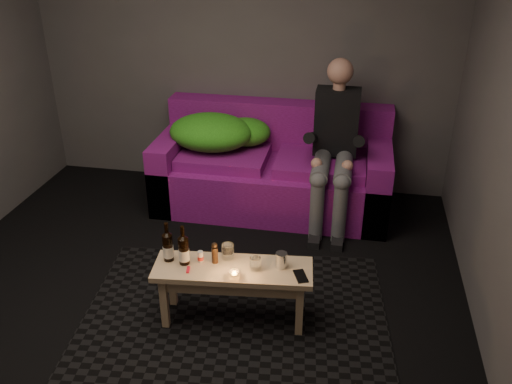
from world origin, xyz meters
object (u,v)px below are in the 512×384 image
(steel_cup, at_px, (281,260))
(person, at_px, (335,142))
(coffee_table, at_px, (233,277))
(beer_bottle_a, at_px, (168,246))
(sofa, at_px, (273,171))
(beer_bottle_b, at_px, (184,250))

(steel_cup, bearing_deg, person, 80.84)
(steel_cup, bearing_deg, coffee_table, -168.25)
(coffee_table, xyz_separation_m, beer_bottle_a, (-0.44, 0.01, 0.18))
(person, bearing_deg, coffee_table, -109.52)
(coffee_table, relative_size, steel_cup, 10.19)
(sofa, xyz_separation_m, coffee_table, (0.01, -1.72, 0.02))
(person, height_order, coffee_table, person)
(sofa, distance_m, steel_cup, 1.69)
(person, xyz_separation_m, beer_bottle_b, (-0.87, -1.56, -0.20))
(person, distance_m, beer_bottle_b, 1.80)
(beer_bottle_b, relative_size, steel_cup, 2.68)
(coffee_table, bearing_deg, beer_bottle_b, -177.59)
(beer_bottle_b, distance_m, steel_cup, 0.64)
(person, bearing_deg, beer_bottle_b, -119.17)
(person, relative_size, beer_bottle_b, 5.03)
(sofa, distance_m, beer_bottle_b, 1.77)
(person, bearing_deg, steel_cup, -99.16)
(coffee_table, distance_m, steel_cup, 0.34)
(sofa, distance_m, person, 0.71)
(sofa, relative_size, coffee_table, 1.98)
(coffee_table, bearing_deg, sofa, 90.23)
(person, height_order, steel_cup, person)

